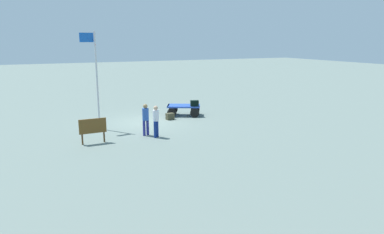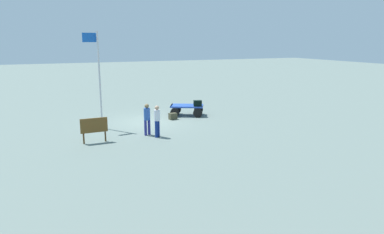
# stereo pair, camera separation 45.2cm
# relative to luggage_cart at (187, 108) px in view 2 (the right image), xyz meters

# --- Properties ---
(ground_plane) EXTENTS (120.00, 120.00, 0.00)m
(ground_plane) POSITION_rel_luggage_cart_xyz_m (2.77, 0.74, -0.50)
(ground_plane) COLOR slate
(luggage_cart) EXTENTS (2.41, 2.07, 0.69)m
(luggage_cart) POSITION_rel_luggage_cart_xyz_m (0.00, 0.00, 0.00)
(luggage_cart) COLOR #264AAE
(luggage_cart) RESTS_ON ground
(suitcase_olive) EXTENTS (0.58, 0.44, 0.37)m
(suitcase_olive) POSITION_rel_luggage_cart_xyz_m (-0.51, 0.61, 0.38)
(suitcase_olive) COLOR black
(suitcase_olive) RESTS_ON luggage_cart
(suitcase_tan) EXTENTS (0.51, 0.39, 0.40)m
(suitcase_tan) POSITION_rel_luggage_cart_xyz_m (1.23, 0.73, -0.30)
(suitcase_tan) COLOR #3D3B27
(suitcase_tan) RESTS_ON ground
(worker_lead) EXTENTS (0.43, 0.43, 1.63)m
(worker_lead) POSITION_rel_luggage_cart_xyz_m (3.38, 4.26, 0.43)
(worker_lead) COLOR navy
(worker_lead) RESTS_ON ground
(worker_trailing) EXTENTS (0.37, 0.37, 1.66)m
(worker_trailing) POSITION_rel_luggage_cart_xyz_m (3.75, 3.70, 0.46)
(worker_trailing) COLOR navy
(worker_trailing) RESTS_ON ground
(flagpole) EXTENTS (0.84, 0.16, 5.32)m
(flagpole) POSITION_rel_luggage_cart_xyz_m (5.74, 1.32, 2.56)
(flagpole) COLOR silver
(flagpole) RESTS_ON ground
(signboard) EXTENTS (1.28, 0.10, 1.21)m
(signboard) POSITION_rel_luggage_cart_xyz_m (6.47, 4.03, 0.30)
(signboard) COLOR #4C3319
(signboard) RESTS_ON ground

